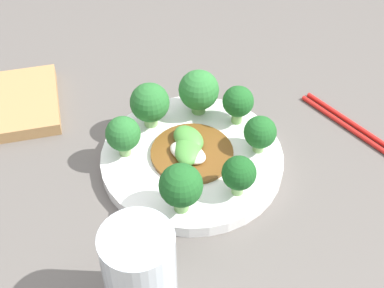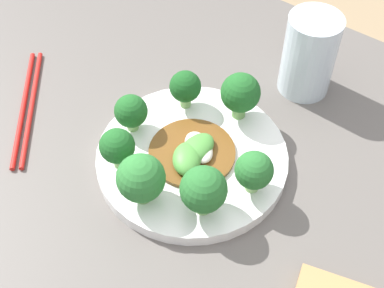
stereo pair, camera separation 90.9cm
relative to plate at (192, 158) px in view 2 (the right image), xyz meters
name	(u,v)px [view 2 (the right image)]	position (x,y,z in m)	size (l,w,h in m)	color
plate	(192,158)	(0.00, 0.00, 0.00)	(0.25, 0.25, 0.02)	white
broccoli_east	(131,112)	(0.09, 0.01, 0.04)	(0.04, 0.04, 0.06)	#89B76B
broccoli_southeast	(185,87)	(0.06, -0.07, 0.04)	(0.04, 0.04, 0.06)	#89B76B
broccoli_north	(141,179)	(0.01, 0.09, 0.05)	(0.06, 0.06, 0.07)	#70A356
broccoli_west	(254,171)	(-0.09, 0.00, 0.04)	(0.05, 0.05, 0.06)	#89B76B
broccoli_northeast	(117,147)	(0.06, 0.07, 0.05)	(0.05, 0.05, 0.06)	#7AAD5B
broccoli_northwest	(204,190)	(-0.06, 0.06, 0.05)	(0.06, 0.06, 0.07)	#89B76B
broccoli_south	(240,93)	(-0.01, -0.09, 0.05)	(0.05, 0.05, 0.07)	#70A356
stirfry_center	(192,152)	(0.00, 0.00, 0.02)	(0.11, 0.11, 0.02)	brown
drinking_glass	(309,55)	(-0.05, -0.22, 0.05)	(0.08, 0.08, 0.12)	silver
chopsticks	(28,106)	(0.25, 0.06, -0.01)	(0.16, 0.19, 0.01)	red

